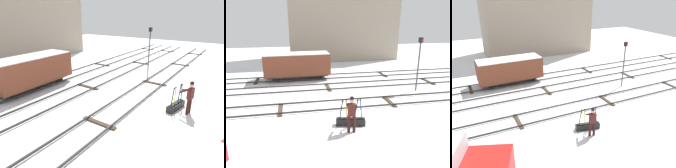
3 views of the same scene
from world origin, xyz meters
The scene contains 9 objects.
ground_plane centered at (0.00, 0.00, 0.00)m, with size 60.00×60.00×0.00m, color white.
track_main_line centered at (0.00, 0.00, 0.11)m, with size 44.00×1.94×0.18m.
track_siding_near centered at (0.00, 3.82, 0.11)m, with size 44.00×1.94×0.18m.
track_siding_far centered at (0.00, 6.90, 0.11)m, with size 44.00×1.94×0.18m.
switch_lever_frame centered at (0.17, -2.68, 0.25)m, with size 1.56×0.66×1.45m.
rail_worker centered at (0.03, -3.37, 1.07)m, with size 0.64×0.73×1.87m.
signal_post centered at (6.50, 1.86, 2.45)m, with size 0.24×0.32×4.02m.
apartment_building centered at (3.89, 17.08, 6.10)m, with size 13.98×6.34×12.18m.
freight_car_near_switch centered at (-2.30, 6.90, 1.36)m, with size 5.75×2.28×2.37m.
Camera 1 is at (-10.01, -5.17, 5.14)m, focal length 30.71 mm.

